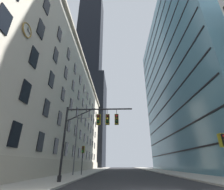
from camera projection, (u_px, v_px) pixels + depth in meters
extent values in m
cube|color=beige|center=(56.00, 114.00, 43.25)|extent=(15.22, 72.43, 28.24)
cube|color=#B2A893|center=(88.00, 72.00, 48.39)|extent=(0.70, 72.43, 0.60)
cube|color=#B2A893|center=(81.00, 166.00, 37.73)|extent=(0.50, 72.43, 2.20)
cube|color=black|center=(15.00, 134.00, 14.02)|extent=(0.14, 1.40, 2.20)
cube|color=black|center=(41.00, 142.00, 18.59)|extent=(0.14, 1.40, 2.20)
cube|color=black|center=(56.00, 146.00, 23.16)|extent=(0.14, 1.40, 2.20)
cube|color=black|center=(66.00, 149.00, 27.74)|extent=(0.14, 1.40, 2.20)
cube|color=black|center=(74.00, 151.00, 32.31)|extent=(0.14, 1.40, 2.20)
cube|color=black|center=(79.00, 153.00, 36.88)|extent=(0.14, 1.40, 2.20)
cube|color=black|center=(83.00, 154.00, 41.45)|extent=(0.14, 1.40, 2.20)
cube|color=black|center=(87.00, 155.00, 46.03)|extent=(0.14, 1.40, 2.20)
cube|color=black|center=(90.00, 156.00, 50.60)|extent=(0.14, 1.40, 2.20)
cube|color=black|center=(92.00, 157.00, 55.17)|extent=(0.14, 1.40, 2.20)
cube|color=black|center=(94.00, 157.00, 59.74)|extent=(0.14, 1.40, 2.20)
cube|color=black|center=(26.00, 92.00, 15.71)|extent=(0.14, 1.40, 2.20)
cube|color=black|center=(46.00, 108.00, 20.29)|extent=(0.14, 1.40, 2.20)
cube|color=black|center=(60.00, 118.00, 24.86)|extent=(0.14, 1.40, 2.20)
cube|color=black|center=(69.00, 126.00, 29.43)|extent=(0.14, 1.40, 2.20)
cube|color=black|center=(75.00, 131.00, 34.00)|extent=(0.14, 1.40, 2.20)
cube|color=black|center=(81.00, 135.00, 38.58)|extent=(0.14, 1.40, 2.20)
cube|color=black|center=(85.00, 138.00, 43.15)|extent=(0.14, 1.40, 2.20)
cube|color=black|center=(88.00, 140.00, 47.72)|extent=(0.14, 1.40, 2.20)
cube|color=black|center=(90.00, 142.00, 52.29)|extent=(0.14, 1.40, 2.20)
cube|color=black|center=(93.00, 144.00, 56.86)|extent=(0.14, 1.40, 2.20)
cube|color=black|center=(95.00, 146.00, 61.44)|extent=(0.14, 1.40, 2.20)
cube|color=black|center=(4.00, 19.00, 12.84)|extent=(0.14, 1.40, 2.20)
cube|color=black|center=(34.00, 57.00, 17.41)|extent=(0.14, 1.40, 2.20)
cube|color=black|center=(52.00, 80.00, 21.98)|extent=(0.14, 1.40, 2.20)
cube|color=black|center=(63.00, 94.00, 26.55)|extent=(0.14, 1.40, 2.20)
cube|color=black|center=(71.00, 104.00, 31.12)|extent=(0.14, 1.40, 2.20)
cube|color=black|center=(77.00, 112.00, 35.70)|extent=(0.14, 1.40, 2.20)
cube|color=black|center=(82.00, 118.00, 40.27)|extent=(0.14, 1.40, 2.20)
cube|color=black|center=(86.00, 123.00, 44.84)|extent=(0.14, 1.40, 2.20)
cube|color=black|center=(89.00, 127.00, 49.41)|extent=(0.14, 1.40, 2.20)
cube|color=black|center=(91.00, 130.00, 53.99)|extent=(0.14, 1.40, 2.20)
cube|color=black|center=(93.00, 132.00, 58.56)|extent=(0.14, 1.40, 2.20)
cube|color=black|center=(95.00, 135.00, 63.13)|extent=(0.14, 1.40, 2.20)
cube|color=black|center=(41.00, 29.00, 19.10)|extent=(0.14, 1.40, 2.20)
cube|color=black|center=(56.00, 55.00, 23.67)|extent=(0.14, 1.40, 2.20)
cube|color=black|center=(66.00, 73.00, 28.25)|extent=(0.14, 1.40, 2.20)
cube|color=black|center=(73.00, 86.00, 32.82)|extent=(0.14, 1.40, 2.20)
cube|color=black|center=(79.00, 95.00, 37.39)|extent=(0.14, 1.40, 2.20)
cube|color=black|center=(83.00, 103.00, 41.96)|extent=(0.14, 1.40, 2.20)
cube|color=black|center=(87.00, 109.00, 46.54)|extent=(0.14, 1.40, 2.20)
cube|color=black|center=(89.00, 114.00, 51.11)|extent=(0.14, 1.40, 2.20)
cube|color=black|center=(92.00, 118.00, 55.68)|extent=(0.14, 1.40, 2.20)
cube|color=black|center=(94.00, 121.00, 60.25)|extent=(0.14, 1.40, 2.20)
cube|color=black|center=(96.00, 124.00, 64.82)|extent=(0.14, 1.40, 2.20)
cube|color=black|center=(47.00, 6.00, 20.80)|extent=(0.14, 1.40, 2.20)
cube|color=black|center=(60.00, 34.00, 25.37)|extent=(0.14, 1.40, 2.20)
cube|color=black|center=(69.00, 54.00, 29.94)|extent=(0.14, 1.40, 2.20)
cube|color=black|center=(75.00, 69.00, 34.51)|extent=(0.14, 1.40, 2.20)
cube|color=black|center=(80.00, 80.00, 39.08)|extent=(0.14, 1.40, 2.20)
cube|color=black|center=(84.00, 89.00, 43.66)|extent=(0.14, 1.40, 2.20)
cube|color=black|center=(87.00, 96.00, 48.23)|extent=(0.14, 1.40, 2.20)
cube|color=black|center=(90.00, 102.00, 52.80)|extent=(0.14, 1.40, 2.20)
cube|color=black|center=(92.00, 107.00, 57.37)|extent=(0.14, 1.40, 2.20)
cube|color=black|center=(94.00, 111.00, 61.95)|extent=(0.14, 1.40, 2.20)
cube|color=black|center=(96.00, 115.00, 66.52)|extent=(0.14, 1.40, 2.20)
torus|color=olive|center=(27.00, 30.00, 16.03)|extent=(0.14, 1.56, 1.56)
cylinder|color=silver|center=(27.00, 30.00, 16.03)|extent=(0.05, 1.35, 1.35)
cube|color=black|center=(28.00, 29.00, 16.14)|extent=(0.03, 0.19, 0.40)
cube|color=black|center=(29.00, 32.00, 16.31)|extent=(0.03, 0.60, 0.18)
cube|color=black|center=(84.00, 119.00, 86.27)|extent=(22.56, 22.56, 48.30)
cube|color=black|center=(90.00, 37.00, 110.18)|extent=(15.79, 15.79, 70.26)
cube|color=teal|center=(189.00, 79.00, 45.25)|extent=(16.06, 47.02, 48.10)
cube|color=black|center=(172.00, 153.00, 37.44)|extent=(0.12, 46.02, 0.24)
cube|color=black|center=(169.00, 136.00, 39.05)|extent=(0.12, 46.02, 0.24)
cube|color=black|center=(167.00, 120.00, 40.66)|extent=(0.12, 46.02, 0.24)
cube|color=black|center=(165.00, 106.00, 42.28)|extent=(0.12, 46.02, 0.24)
cube|color=black|center=(163.00, 92.00, 43.89)|extent=(0.12, 46.02, 0.24)
cube|color=black|center=(161.00, 80.00, 45.50)|extent=(0.12, 46.02, 0.24)
cube|color=black|center=(159.00, 68.00, 47.11)|extent=(0.12, 46.02, 0.24)
cube|color=black|center=(158.00, 57.00, 48.73)|extent=(0.12, 46.02, 0.24)
cube|color=black|center=(156.00, 47.00, 50.34)|extent=(0.12, 46.02, 0.24)
cube|color=black|center=(155.00, 37.00, 51.95)|extent=(0.12, 46.02, 0.24)
cube|color=black|center=(154.00, 28.00, 53.57)|extent=(0.12, 46.02, 0.24)
cylinder|color=black|center=(64.00, 141.00, 15.09)|extent=(0.20, 0.20, 6.88)
cylinder|color=black|center=(59.00, 179.00, 13.80)|extent=(0.36, 0.36, 0.50)
cylinder|color=black|center=(99.00, 109.00, 16.26)|extent=(6.70, 0.14, 0.14)
cylinder|color=black|center=(80.00, 115.00, 16.09)|extent=(2.76, 0.10, 1.40)
cylinder|color=black|center=(99.00, 112.00, 16.14)|extent=(0.04, 0.04, 0.60)
cube|color=black|center=(98.00, 119.00, 15.84)|extent=(0.30, 0.30, 0.90)
cube|color=olive|center=(99.00, 120.00, 16.00)|extent=(0.40, 0.40, 1.04)
sphere|color=#450808|center=(98.00, 116.00, 15.81)|extent=(0.20, 0.20, 0.20)
sphere|color=yellow|center=(98.00, 119.00, 15.70)|extent=(0.20, 0.20, 0.20)
sphere|color=#083D10|center=(98.00, 121.00, 15.58)|extent=(0.20, 0.20, 0.20)
cylinder|color=black|center=(108.00, 112.00, 16.11)|extent=(0.04, 0.04, 0.60)
cube|color=black|center=(107.00, 119.00, 15.81)|extent=(0.30, 0.30, 0.90)
cube|color=olive|center=(108.00, 119.00, 15.97)|extent=(0.40, 0.40, 1.04)
sphere|color=#450808|center=(107.00, 116.00, 15.78)|extent=(0.20, 0.20, 0.20)
sphere|color=yellow|center=(107.00, 119.00, 15.66)|extent=(0.20, 0.20, 0.20)
sphere|color=#083D10|center=(107.00, 121.00, 15.55)|extent=(0.20, 0.20, 0.20)
cylinder|color=black|center=(117.00, 112.00, 16.08)|extent=(0.04, 0.04, 0.60)
cube|color=black|center=(117.00, 119.00, 15.78)|extent=(0.30, 0.30, 0.90)
cube|color=olive|center=(117.00, 119.00, 15.93)|extent=(0.40, 0.40, 1.04)
sphere|color=red|center=(117.00, 116.00, 15.75)|extent=(0.20, 0.20, 0.20)
sphere|color=#4B3A08|center=(117.00, 119.00, 15.63)|extent=(0.20, 0.20, 0.20)
sphere|color=#083D10|center=(117.00, 121.00, 15.52)|extent=(0.20, 0.20, 0.20)
cube|color=black|center=(224.00, 140.00, 12.27)|extent=(0.30, 0.30, 0.90)
cube|color=olive|center=(222.00, 140.00, 12.43)|extent=(0.40, 0.40, 1.04)
sphere|color=red|center=(224.00, 136.00, 12.24)|extent=(0.20, 0.20, 0.20)
cylinder|color=black|center=(82.00, 160.00, 23.49)|extent=(0.12, 0.12, 3.99)
cube|color=black|center=(83.00, 149.00, 24.09)|extent=(0.30, 0.30, 0.90)
cube|color=olive|center=(83.00, 149.00, 24.24)|extent=(0.40, 0.40, 1.04)
sphere|color=#450808|center=(83.00, 147.00, 24.06)|extent=(0.20, 0.20, 0.20)
sphere|color=#4B3A08|center=(83.00, 149.00, 23.94)|extent=(0.20, 0.20, 0.20)
sphere|color=green|center=(83.00, 151.00, 23.83)|extent=(0.20, 0.20, 0.20)
cylinder|color=#47474C|center=(76.00, 144.00, 24.33)|extent=(0.18, 0.18, 8.52)
cylinder|color=#47474C|center=(83.00, 118.00, 25.96)|extent=(1.85, 0.10, 0.10)
ellipsoid|color=#EFE5C6|center=(89.00, 119.00, 25.89)|extent=(0.56, 0.32, 0.24)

